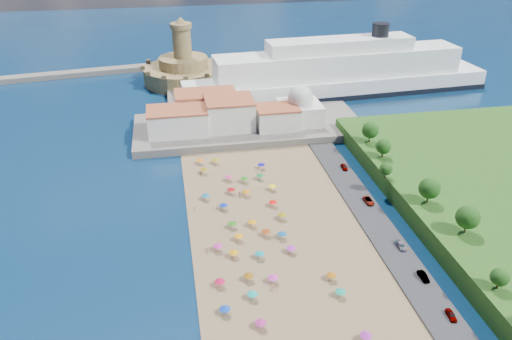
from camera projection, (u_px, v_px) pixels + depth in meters
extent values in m
plane|color=#071938|center=(258.00, 241.00, 134.16)|extent=(700.00, 700.00, 0.00)
cube|color=#59544C|center=(249.00, 127.00, 198.27)|extent=(90.00, 36.00, 3.00)
cube|color=#59544C|center=(188.00, 101.00, 225.25)|extent=(18.00, 70.00, 2.40)
cube|color=silver|center=(178.00, 122.00, 187.53)|extent=(22.00, 14.00, 9.00)
cube|color=silver|center=(229.00, 114.00, 191.95)|extent=(18.00, 16.00, 11.00)
cube|color=silver|center=(277.00, 118.00, 192.05)|extent=(16.00, 12.00, 8.00)
cube|color=silver|center=(206.00, 105.00, 201.32)|extent=(24.00, 14.00, 10.00)
cube|color=silver|center=(300.00, 112.00, 197.09)|extent=(16.00, 16.00, 8.00)
sphere|color=silver|center=(300.00, 98.00, 194.25)|extent=(10.00, 10.00, 10.00)
cylinder|color=silver|center=(301.00, 89.00, 192.45)|extent=(1.20, 1.20, 1.60)
cylinder|color=#957C4A|center=(184.00, 75.00, 249.91)|extent=(40.00, 40.00, 8.00)
cylinder|color=#957C4A|center=(183.00, 62.00, 246.83)|extent=(24.00, 24.00, 5.00)
cylinder|color=#957C4A|center=(182.00, 43.00, 242.32)|extent=(9.00, 9.00, 14.00)
cylinder|color=#957C4A|center=(181.00, 26.00, 238.44)|extent=(10.40, 10.40, 2.40)
cone|color=#957C4A|center=(180.00, 20.00, 237.16)|extent=(6.00, 6.00, 3.00)
cube|color=black|center=(336.00, 91.00, 236.81)|extent=(146.97, 30.77, 2.35)
cube|color=white|center=(337.00, 85.00, 235.31)|extent=(145.95, 30.31, 8.69)
cube|color=white|center=(339.00, 64.00, 230.50)|extent=(116.79, 24.64, 11.59)
cube|color=white|center=(340.00, 45.00, 226.38)|extent=(68.34, 17.74, 5.80)
cylinder|color=black|center=(381.00, 30.00, 227.74)|extent=(7.73, 7.73, 5.80)
cylinder|color=gray|center=(261.00, 325.00, 105.79)|extent=(0.07, 0.07, 2.00)
cone|color=#A32376|center=(261.00, 322.00, 105.37)|extent=(2.50, 2.50, 0.60)
cylinder|color=gray|center=(273.00, 204.00, 148.19)|extent=(0.07, 0.07, 2.00)
cone|color=#F50B0A|center=(273.00, 201.00, 147.77)|extent=(2.50, 2.50, 0.60)
cylinder|color=gray|center=(239.00, 238.00, 133.15)|extent=(0.07, 0.07, 2.00)
cone|color=orange|center=(239.00, 235.00, 132.73)|extent=(2.50, 2.50, 0.60)
cylinder|color=gray|center=(260.00, 177.00, 162.58)|extent=(0.07, 0.07, 2.00)
cone|color=#136B31|center=(260.00, 175.00, 162.15)|extent=(2.50, 2.50, 0.60)
cylinder|color=gray|center=(340.00, 294.00, 114.17)|extent=(0.07, 0.07, 2.00)
cone|color=#0F9073|center=(341.00, 291.00, 113.75)|extent=(2.50, 2.50, 0.60)
cylinder|color=gray|center=(261.00, 166.00, 169.32)|extent=(0.07, 0.07, 2.00)
cone|color=#110C9C|center=(261.00, 164.00, 168.89)|extent=(2.50, 2.50, 0.60)
cylinder|color=gray|center=(234.00, 254.00, 126.89)|extent=(0.07, 0.07, 2.00)
cone|color=orange|center=(234.00, 252.00, 126.46)|extent=(2.50, 2.50, 0.60)
cylinder|color=gray|center=(225.00, 311.00, 109.32)|extent=(0.07, 0.07, 2.00)
cone|color=#0D36AC|center=(225.00, 308.00, 108.89)|extent=(2.50, 2.50, 0.60)
cylinder|color=gray|center=(218.00, 248.00, 129.28)|extent=(0.07, 0.07, 2.00)
cone|color=#BD288B|center=(218.00, 245.00, 128.85)|extent=(2.50, 2.50, 0.60)
cylinder|color=gray|center=(282.00, 216.00, 142.26)|extent=(0.07, 0.07, 2.00)
cone|color=#8C720C|center=(282.00, 214.00, 141.83)|extent=(2.50, 2.50, 0.60)
cylinder|color=gray|center=(366.00, 338.00, 102.67)|extent=(0.07, 0.07, 2.00)
cone|color=purple|center=(366.00, 334.00, 102.24)|extent=(2.50, 2.50, 0.60)
cylinder|color=gray|center=(252.00, 296.00, 113.47)|extent=(0.07, 0.07, 2.00)
cone|color=#10968B|center=(252.00, 293.00, 113.05)|extent=(2.50, 2.50, 0.60)
cylinder|color=gray|center=(244.00, 180.00, 160.90)|extent=(0.07, 0.07, 2.00)
cone|color=#247B15|center=(244.00, 178.00, 160.48)|extent=(2.50, 2.50, 0.60)
cylinder|color=gray|center=(249.00, 278.00, 119.02)|extent=(0.07, 0.07, 2.00)
cone|color=#81510B|center=(249.00, 275.00, 118.60)|extent=(2.50, 2.50, 0.60)
cylinder|color=gray|center=(220.00, 283.00, 117.25)|extent=(0.07, 0.07, 2.00)
cone|color=#B80E39|center=(220.00, 280.00, 116.82)|extent=(2.50, 2.50, 0.60)
cylinder|color=gray|center=(272.00, 188.00, 156.47)|extent=(0.07, 0.07, 2.00)
cone|color=yellow|center=(272.00, 185.00, 156.05)|extent=(2.50, 2.50, 0.60)
cylinder|color=gray|center=(331.00, 277.00, 119.21)|extent=(0.07, 0.07, 2.00)
cone|color=#A0570E|center=(332.00, 274.00, 118.79)|extent=(2.50, 2.50, 0.60)
cylinder|color=gray|center=(206.00, 197.00, 151.55)|extent=(0.07, 0.07, 2.00)
cone|color=#0F648F|center=(205.00, 195.00, 151.13)|extent=(2.50, 2.50, 0.60)
cylinder|color=gray|center=(232.00, 225.00, 138.31)|extent=(0.07, 0.07, 2.00)
cone|color=#267014|center=(232.00, 223.00, 137.89)|extent=(2.50, 2.50, 0.60)
cylinder|color=gray|center=(246.00, 193.00, 153.51)|extent=(0.07, 0.07, 2.00)
cone|color=#CA700B|center=(246.00, 191.00, 153.09)|extent=(2.50, 2.50, 0.60)
cylinder|color=gray|center=(229.00, 178.00, 161.77)|extent=(0.07, 0.07, 2.00)
cone|color=#CA2B73|center=(229.00, 176.00, 161.35)|extent=(2.50, 2.50, 0.60)
cylinder|color=gray|center=(231.00, 191.00, 154.63)|extent=(0.07, 0.07, 2.00)
cone|color=#A20D10|center=(231.00, 189.00, 154.21)|extent=(2.50, 2.50, 0.60)
cylinder|color=gray|center=(291.00, 250.00, 128.47)|extent=(0.07, 0.07, 2.00)
cone|color=#AF25A9|center=(291.00, 247.00, 128.04)|extent=(2.50, 2.50, 0.60)
cylinder|color=gray|center=(273.00, 280.00, 118.45)|extent=(0.07, 0.07, 2.00)
cone|color=#C92BA4|center=(273.00, 277.00, 118.02)|extent=(2.50, 2.50, 0.60)
cylinder|color=gray|center=(260.00, 255.00, 126.52)|extent=(0.07, 0.07, 2.00)
cone|color=#0F808B|center=(260.00, 253.00, 126.09)|extent=(2.50, 2.50, 0.60)
cylinder|color=gray|center=(266.00, 233.00, 134.98)|extent=(0.07, 0.07, 2.00)
cone|color=#95370D|center=(266.00, 231.00, 134.56)|extent=(2.50, 2.50, 0.60)
cylinder|color=gray|center=(215.00, 162.00, 172.34)|extent=(0.07, 0.07, 2.00)
cone|color=#9C7C0E|center=(215.00, 159.00, 171.92)|extent=(2.50, 2.50, 0.60)
cylinder|color=gray|center=(223.00, 207.00, 146.66)|extent=(0.07, 0.07, 2.00)
cone|color=#0C239E|center=(223.00, 204.00, 146.23)|extent=(2.50, 2.50, 0.60)
cylinder|color=gray|center=(200.00, 162.00, 172.24)|extent=(0.07, 0.07, 2.00)
cone|color=#DF6409|center=(200.00, 159.00, 171.82)|extent=(2.50, 2.50, 0.60)
cylinder|color=gray|center=(282.00, 236.00, 134.03)|extent=(0.07, 0.07, 2.00)
cone|color=#0E5185|center=(282.00, 233.00, 133.60)|extent=(2.50, 2.50, 0.60)
cylinder|color=gray|center=(252.00, 224.00, 139.01)|extent=(0.07, 0.07, 2.00)
cone|color=orange|center=(252.00, 221.00, 138.59)|extent=(2.50, 2.50, 0.60)
cylinder|color=gray|center=(204.00, 171.00, 166.25)|extent=(0.07, 0.07, 2.00)
cone|color=#8A6D0C|center=(204.00, 169.00, 165.82)|extent=(2.50, 2.50, 0.60)
imported|color=tan|center=(206.00, 250.00, 128.74)|extent=(0.93, 0.97, 1.58)
imported|color=tan|center=(200.00, 173.00, 165.41)|extent=(0.93, 1.03, 1.68)
imported|color=tan|center=(272.00, 288.00, 115.97)|extent=(0.78, 0.97, 1.73)
imported|color=tan|center=(239.00, 195.00, 153.08)|extent=(0.71, 0.90, 1.82)
imported|color=tan|center=(195.00, 208.00, 146.22)|extent=(1.32, 1.39, 1.89)
imported|color=tan|center=(280.00, 220.00, 140.97)|extent=(0.70, 0.69, 1.62)
imported|color=tan|center=(260.00, 171.00, 166.81)|extent=(0.79, 1.19, 1.71)
imported|color=gray|center=(423.00, 276.00, 119.30)|extent=(1.50, 4.17, 1.37)
imported|color=gray|center=(369.00, 201.00, 149.54)|extent=(2.34, 4.90, 1.35)
imported|color=gray|center=(344.00, 167.00, 168.52)|extent=(1.71, 4.08, 1.38)
imported|color=gray|center=(401.00, 245.00, 130.12)|extent=(1.91, 4.50, 1.29)
imported|color=gray|center=(451.00, 315.00, 108.15)|extent=(1.84, 3.87, 1.28)
cylinder|color=#382314|center=(498.00, 284.00, 108.28)|extent=(0.50, 0.50, 2.27)
sphere|color=#14380F|center=(500.00, 277.00, 107.31)|extent=(4.08, 4.08, 4.08)
cylinder|color=#382314|center=(465.00, 227.00, 126.35)|extent=(0.50, 0.50, 3.37)
sphere|color=#14380F|center=(468.00, 217.00, 124.91)|extent=(6.07, 6.07, 6.07)
cylinder|color=#382314|center=(428.00, 197.00, 139.12)|extent=(0.50, 0.50, 3.32)
sphere|color=#14380F|center=(430.00, 188.00, 137.70)|extent=(5.97, 5.97, 5.97)
cylinder|color=#382314|center=(385.00, 175.00, 151.93)|extent=(0.50, 0.50, 2.21)
sphere|color=#14380F|center=(386.00, 169.00, 150.99)|extent=(3.98, 3.98, 3.98)
cylinder|color=#382314|center=(383.00, 153.00, 164.08)|extent=(0.50, 0.50, 2.83)
sphere|color=#14380F|center=(383.00, 146.00, 162.87)|extent=(5.09, 5.09, 5.09)
cylinder|color=#382314|center=(369.00, 138.00, 174.47)|extent=(0.50, 0.50, 3.24)
sphere|color=#14380F|center=(370.00, 130.00, 173.09)|extent=(5.84, 5.84, 5.84)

